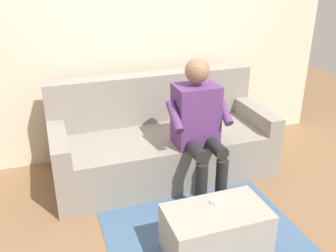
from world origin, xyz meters
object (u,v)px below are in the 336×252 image
(person_solo_seated, at_px, (198,121))
(coffee_table, at_px, (216,231))
(couch, at_px, (161,142))
(remote_white, at_px, (216,199))

(person_solo_seated, bearing_deg, coffee_table, 76.17)
(person_solo_seated, bearing_deg, couch, -64.76)
(couch, height_order, remote_white, couch)
(couch, relative_size, remote_white, 17.04)
(remote_white, bearing_deg, person_solo_seated, -139.99)
(couch, xyz_separation_m, remote_white, (-0.05, 1.10, 0.05))
(coffee_table, xyz_separation_m, remote_white, (-0.05, -0.10, 0.19))
(coffee_table, height_order, remote_white, remote_white)
(coffee_table, bearing_deg, remote_white, -113.80)
(coffee_table, relative_size, person_solo_seated, 0.59)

